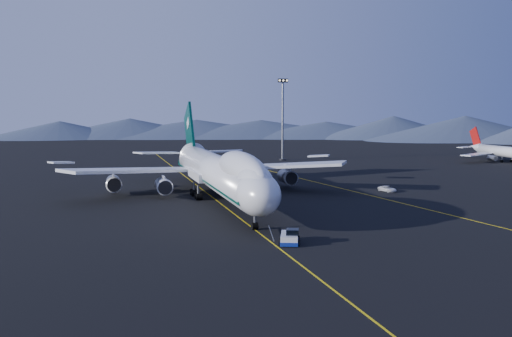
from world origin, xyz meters
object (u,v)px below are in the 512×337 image
object	(u,v)px
boeing_747	(217,171)
service_van	(387,189)
pushback_tug	(289,239)
floodlight_mast	(283,119)
second_jet	(508,152)

from	to	relation	value
boeing_747	service_van	distance (m)	38.04
pushback_tug	floodlight_mast	xyz separation A→B (m)	(36.41, 111.24, 13.19)
pushback_tug	floodlight_mast	size ratio (longest dim) A/B	0.19
pushback_tug	floodlight_mast	bearing A→B (deg)	92.58
pushback_tug	service_van	xyz separation A→B (m)	(35.46, 37.78, -0.04)
boeing_747	service_van	bearing A→B (deg)	2.84
service_van	pushback_tug	bearing A→B (deg)	-146.36
boeing_747	pushback_tug	xyz separation A→B (m)	(2.18, -35.92, -5.17)
second_jet	service_van	size ratio (longest dim) A/B	8.89
boeing_747	floodlight_mast	size ratio (longest dim) A/B	2.65
second_jet	floodlight_mast	distance (m)	73.90
service_van	floodlight_mast	world-z (taller)	floodlight_mast
second_jet	service_van	distance (m)	82.77
service_van	boeing_747	bearing A→B (deg)	169.66
service_van	floodlight_mast	size ratio (longest dim) A/B	0.16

